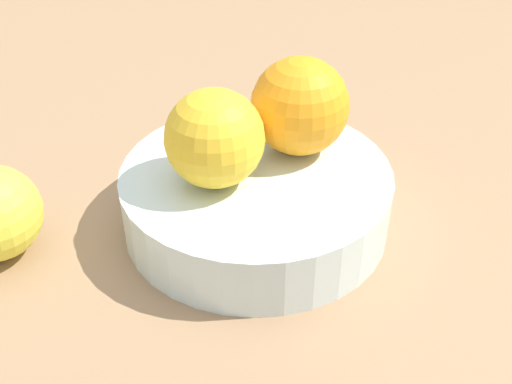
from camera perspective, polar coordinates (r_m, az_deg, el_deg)
The scene contains 4 objects.
ground_plane at distance 49.38cm, azimuth 0.00°, elevation -3.51°, with size 110.00×110.00×2.00cm, color #997551.
fruit_bowl at distance 47.42cm, azimuth 0.00°, elevation -0.56°, with size 19.66×19.66×4.57cm.
orange_in_bowl_0 at distance 43.33cm, azimuth -3.70°, elevation 4.77°, with size 6.86×6.86×6.86cm, color yellow.
orange_in_bowl_1 at distance 46.88cm, azimuth 3.91°, elevation 7.61°, with size 7.21×7.21×7.21cm, color orange.
Camera 1 is at (6.90, 37.36, 30.54)cm, focal length 45.08 mm.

